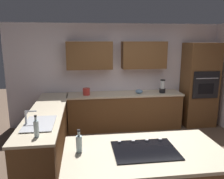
{
  "coord_description": "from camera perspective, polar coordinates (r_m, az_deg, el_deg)",
  "views": [
    {
      "loc": [
        1.12,
        3.64,
        2.2
      ],
      "look_at": [
        0.53,
        -0.92,
        1.19
      ],
      "focal_mm": 36.15,
      "sensor_mm": 36.0,
      "label": 1
    }
  ],
  "objects": [
    {
      "name": "countertop_back",
      "position": [
        5.61,
        3.26,
        -1.18
      ],
      "size": [
        2.84,
        0.64,
        0.04
      ],
      "primitive_type": "cube",
      "color": "beige",
      "rests_on": "lower_cabinets_back"
    },
    {
      "name": "mixing_bowl",
      "position": [
        5.63,
        6.86,
        -0.49
      ],
      "size": [
        0.18,
        0.18,
        0.1
      ],
      "primitive_type": "ellipsoid",
      "color": "#668CB2",
      "rests_on": "countertop_back"
    },
    {
      "name": "blender",
      "position": [
        5.78,
        12.66,
        0.6
      ],
      "size": [
        0.15,
        0.15,
        0.33
      ],
      "color": "black",
      "rests_on": "countertop_back"
    },
    {
      "name": "sink_unit",
      "position": [
        3.76,
        -18.0,
        -8.12
      ],
      "size": [
        0.46,
        0.7,
        0.23
      ],
      "color": "#515456",
      "rests_on": "countertop_side"
    },
    {
      "name": "wall_back",
      "position": [
        5.83,
        3.05,
        4.82
      ],
      "size": [
        6.0,
        0.44,
        2.6
      ],
      "color": "silver",
      "rests_on": "ground"
    },
    {
      "name": "wall_oven",
      "position": [
        6.23,
        21.22,
        1.1
      ],
      "size": [
        0.8,
        0.66,
        2.13
      ],
      "color": "brown",
      "rests_on": "ground"
    },
    {
      "name": "island_top",
      "position": [
        2.84,
        8.28,
        -15.43
      ],
      "size": [
        1.94,
        1.06,
        0.04
      ],
      "primitive_type": "cube",
      "color": "beige",
      "rests_on": "island_base"
    },
    {
      "name": "lower_cabinets_side",
      "position": [
        4.6,
        -15.86,
        -10.69
      ],
      "size": [
        0.6,
        2.9,
        0.86
      ],
      "primitive_type": "cube",
      "color": "brown",
      "rests_on": "ground"
    },
    {
      "name": "kettle",
      "position": [
        5.45,
        -6.51,
        -0.53
      ],
      "size": [
        0.17,
        0.17,
        0.17
      ],
      "primitive_type": "cylinder",
      "color": "red",
      "rests_on": "countertop_back"
    },
    {
      "name": "countertop_side",
      "position": [
        4.45,
        -16.21,
        -5.34
      ],
      "size": [
        0.64,
        2.94,
        0.04
      ],
      "primitive_type": "cube",
      "color": "beige",
      "rests_on": "lower_cabinets_side"
    },
    {
      "name": "oil_bottle",
      "position": [
        2.75,
        -8.33,
        -13.28
      ],
      "size": [
        0.07,
        0.07,
        0.28
      ],
      "color": "silver",
      "rests_on": "island_top"
    },
    {
      "name": "cooktop",
      "position": [
        2.83,
        8.27,
        -14.88
      ],
      "size": [
        0.76,
        0.56,
        0.03
      ],
      "color": "black",
      "rests_on": "island_top"
    },
    {
      "name": "ground_plane",
      "position": [
        4.4,
        8.8,
        -17.74
      ],
      "size": [
        14.0,
        14.0,
        0.0
      ],
      "primitive_type": "plane",
      "color": "brown"
    },
    {
      "name": "dish_soap_bottle",
      "position": [
        3.27,
        -18.61,
        -9.26
      ],
      "size": [
        0.07,
        0.07,
        0.31
      ],
      "color": "silver",
      "rests_on": "countertop_side"
    },
    {
      "name": "lower_cabinets_back",
      "position": [
        5.73,
        3.2,
        -5.56
      ],
      "size": [
        2.8,
        0.6,
        0.86
      ],
      "primitive_type": "cube",
      "color": "brown",
      "rests_on": "ground"
    }
  ]
}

